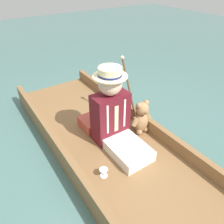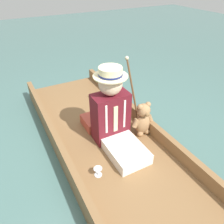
# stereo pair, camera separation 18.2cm
# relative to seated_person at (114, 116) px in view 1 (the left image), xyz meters

# --- Properties ---
(ground_plane) EXTENTS (16.00, 16.00, 0.00)m
(ground_plane) POSITION_rel_seated_person_xyz_m (0.06, -0.02, -0.45)
(ground_plane) COLOR #476B66
(punt_boat) EXTENTS (1.04, 3.12, 0.27)m
(punt_boat) POSITION_rel_seated_person_xyz_m (0.06, -0.02, -0.37)
(punt_boat) COLOR brown
(punt_boat) RESTS_ON ground_plane
(seat_cushion) EXTENTS (0.40, 0.28, 0.11)m
(seat_cushion) POSITION_rel_seated_person_xyz_m (-0.01, -0.33, -0.26)
(seat_cushion) COLOR #B24738
(seat_cushion) RESTS_ON punt_boat
(seated_person) EXTENTS (0.36, 0.69, 0.80)m
(seated_person) POSITION_rel_seated_person_xyz_m (0.00, 0.00, 0.00)
(seated_person) COLOR white
(seated_person) RESTS_ON punt_boat
(teddy_bear) EXTENTS (0.27, 0.16, 0.39)m
(teddy_bear) POSITION_rel_seated_person_xyz_m (-0.33, 0.04, -0.14)
(teddy_bear) COLOR #9E754C
(teddy_bear) RESTS_ON punt_boat
(wine_glass) EXTENTS (0.08, 0.08, 0.08)m
(wine_glass) POSITION_rel_seated_person_xyz_m (0.34, 0.34, -0.26)
(wine_glass) COLOR silver
(wine_glass) RESTS_ON punt_boat
(walking_cane) EXTENTS (0.04, 0.36, 0.75)m
(walking_cane) POSITION_rel_seated_person_xyz_m (-0.36, -0.25, 0.12)
(walking_cane) COLOR brown
(walking_cane) RESTS_ON punt_boat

